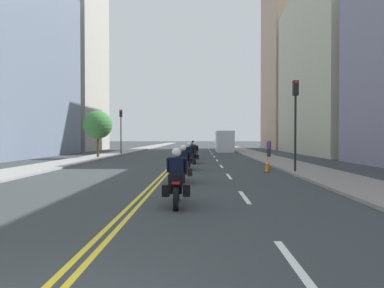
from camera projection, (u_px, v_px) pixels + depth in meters
ground_plane at (187, 151)px, 51.30m from camera, size 264.00×264.00×0.00m
sidewalk_left at (133, 150)px, 51.48m from camera, size 2.95×144.00×0.12m
sidewalk_right at (242, 150)px, 51.12m from camera, size 2.95×144.00×0.12m
centreline_yellow_inner at (187, 151)px, 51.30m from camera, size 0.12×132.00×0.01m
centreline_yellow_outer at (188, 151)px, 51.30m from camera, size 0.12×132.00×0.01m
lane_dashes_white at (215, 158)px, 32.23m from camera, size 0.14×56.40×0.01m
building_right_1 at (334, 72)px, 40.52m from camera, size 8.43×20.41×19.23m
building_left_2 at (77, 64)px, 52.12m from camera, size 6.43×12.35×25.96m
building_right_2 at (290, 57)px, 58.90m from camera, size 7.51×13.32×30.97m
motorcycle_0 at (176, 183)px, 9.78m from camera, size 0.78×2.10×1.63m
motorcycle_1 at (183, 167)px, 14.95m from camera, size 0.77×2.24×1.61m
motorcycle_2 at (189, 158)px, 20.86m from camera, size 0.78×2.24×1.64m
motorcycle_3 at (194, 154)px, 25.99m from camera, size 0.78×2.25×1.58m
motorcycle_4 at (193, 152)px, 30.91m from camera, size 0.78×2.21×1.66m
traffic_cone_0 at (267, 165)px, 19.33m from camera, size 0.31×0.31×0.81m
traffic_cone_1 at (268, 163)px, 21.12m from camera, size 0.31×0.31×0.82m
traffic_light_near at (295, 109)px, 18.66m from camera, size 0.28×0.38×4.98m
traffic_light_far at (121, 124)px, 38.89m from camera, size 0.28×0.38×5.03m
pedestrian_0 at (269, 148)px, 32.81m from camera, size 0.42×0.40×1.80m
street_tree_1 at (98, 125)px, 32.60m from camera, size 2.65×2.65×4.46m
parked_truck at (224, 142)px, 47.33m from camera, size 2.20×6.50×2.80m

